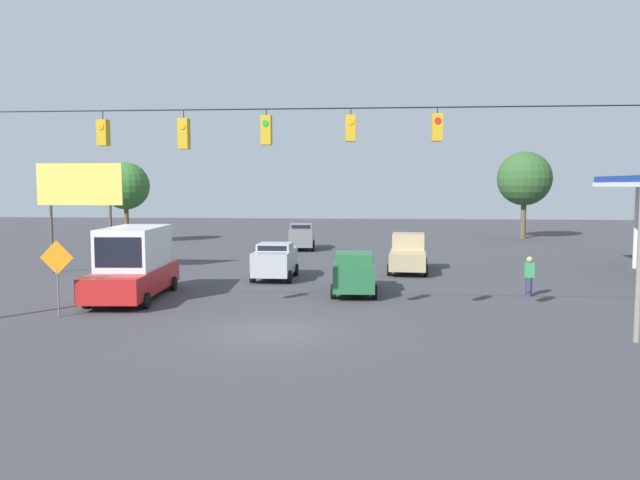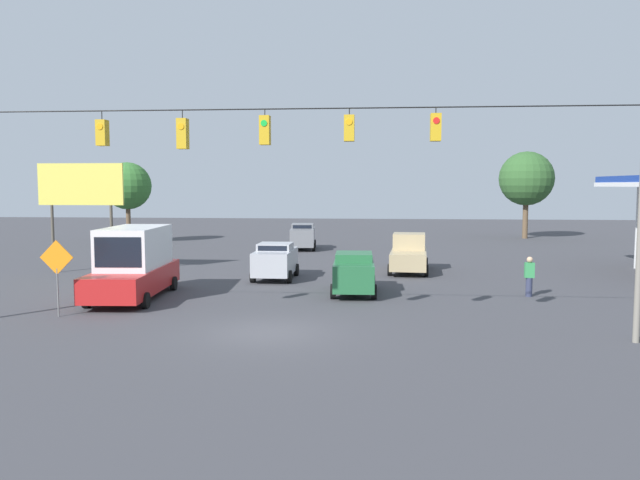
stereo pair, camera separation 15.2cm
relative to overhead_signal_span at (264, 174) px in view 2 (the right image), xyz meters
name	(u,v)px [view 2 (the right image)]	position (x,y,z in m)	size (l,w,h in m)	color
ground_plane	(268,332)	(-0.04, -0.31, -5.20)	(140.00, 140.00, 0.00)	#3D3D42
overhead_signal_span	(264,174)	(0.00, 0.00, 0.00)	(23.30, 0.38, 7.97)	slate
box_truck_red_parked_shoulder	(134,263)	(6.78, -6.05, -3.70)	(2.89, 6.72, 3.05)	red
sedan_silver_withflow_mid	(275,260)	(1.60, -11.93, -4.22)	(2.08, 4.00, 1.86)	#A8AAB2
sedan_green_crossing_near	(354,272)	(-2.59, -7.98, -4.23)	(2.06, 4.35, 1.84)	#236038
sedan_grey_withflow_deep	(303,236)	(1.92, -26.75, -4.18)	(2.21, 4.08, 1.96)	slate
pickup_truck_tan_oncoming_far	(409,254)	(-5.42, -15.35, -4.22)	(2.43, 5.17, 2.12)	tan
traffic_cone_nearest	(113,298)	(7.01, -4.38, -4.91)	(0.43, 0.43, 0.58)	orange
traffic_cone_second	(133,289)	(7.11, -6.70, -4.91)	(0.43, 0.43, 0.58)	orange
traffic_cone_third	(153,279)	(7.23, -9.48, -4.91)	(0.43, 0.43, 0.58)	orange
roadside_billboard	(81,191)	(12.54, -13.18, -0.69)	(4.81, 0.16, 6.03)	#4C473D
work_zone_sign	(57,263)	(8.10, -2.04, -3.21)	(1.27, 0.06, 2.84)	slate
pedestrian	(529,276)	(-10.23, -7.87, -4.31)	(0.40, 0.28, 1.75)	#2D334C
tree_horizon_left	(127,186)	(17.06, -30.71, -0.44)	(3.92, 3.92, 6.75)	brown
tree_horizon_right	(526,179)	(-17.13, -38.40, 0.22)	(4.88, 4.88, 7.88)	brown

